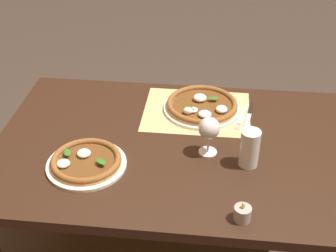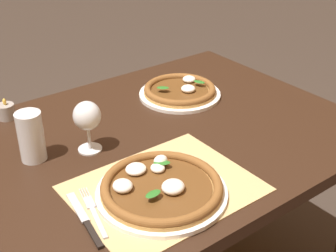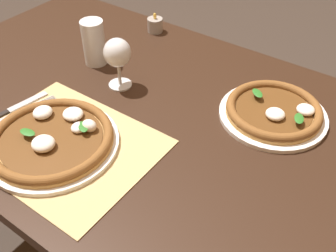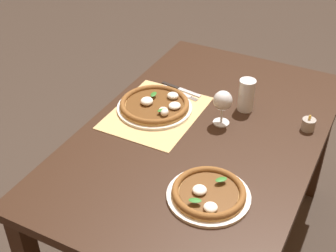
{
  "view_description": "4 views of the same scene",
  "coord_description": "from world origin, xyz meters",
  "px_view_note": "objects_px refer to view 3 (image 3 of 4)",
  "views": [
    {
      "loc": [
        -0.1,
        1.46,
        1.82
      ],
      "look_at": [
        0.06,
        -0.01,
        0.81
      ],
      "focal_mm": 50.0,
      "sensor_mm": 36.0,
      "label": 1
    },
    {
      "loc": [
        -0.61,
        -1.02,
        1.46
      ],
      "look_at": [
        0.13,
        -0.04,
        0.79
      ],
      "focal_mm": 50.0,
      "sensor_mm": 36.0,
      "label": 2
    },
    {
      "loc": [
        0.59,
        -0.67,
        1.43
      ],
      "look_at": [
        0.18,
        -0.09,
        0.81
      ],
      "focal_mm": 42.0,
      "sensor_mm": 36.0,
      "label": 3
    },
    {
      "loc": [
        1.45,
        0.59,
        1.88
      ],
      "look_at": [
        0.15,
        -0.08,
        0.84
      ],
      "focal_mm": 50.0,
      "sensor_mm": 36.0,
      "label": 4
    }
  ],
  "objects_px": {
    "pizza_near": "(52,139)",
    "votive_candle": "(155,25)",
    "pint_glass": "(94,43)",
    "wine_glass": "(117,55)",
    "knife": "(13,109)",
    "fork": "(23,111)",
    "pizza_far": "(274,111)"
  },
  "relations": [
    {
      "from": "pizza_near",
      "to": "votive_candle",
      "type": "height_order",
      "value": "votive_candle"
    },
    {
      "from": "pint_glass",
      "to": "wine_glass",
      "type": "bearing_deg",
      "value": -19.75
    },
    {
      "from": "knife",
      "to": "wine_glass",
      "type": "bearing_deg",
      "value": 58.71
    },
    {
      "from": "pizza_near",
      "to": "votive_candle",
      "type": "xyz_separation_m",
      "value": [
        -0.16,
        0.63,
        0.0
      ]
    },
    {
      "from": "wine_glass",
      "to": "pizza_near",
      "type": "bearing_deg",
      "value": -82.85
    },
    {
      "from": "knife",
      "to": "pint_glass",
      "type": "bearing_deg",
      "value": 87.53
    },
    {
      "from": "fork",
      "to": "knife",
      "type": "xyz_separation_m",
      "value": [
        -0.03,
        -0.01,
        0.0
      ]
    },
    {
      "from": "wine_glass",
      "to": "knife",
      "type": "xyz_separation_m",
      "value": [
        -0.16,
        -0.27,
        -0.1
      ]
    },
    {
      "from": "knife",
      "to": "votive_candle",
      "type": "distance_m",
      "value": 0.61
    },
    {
      "from": "pizza_near",
      "to": "knife",
      "type": "xyz_separation_m",
      "value": [
        -0.2,
        0.03,
        -0.02
      ]
    },
    {
      "from": "pint_glass",
      "to": "knife",
      "type": "height_order",
      "value": "pint_glass"
    },
    {
      "from": "pizza_far",
      "to": "fork",
      "type": "relative_size",
      "value": 1.47
    },
    {
      "from": "pizza_near",
      "to": "pizza_far",
      "type": "height_order",
      "value": "pizza_near"
    },
    {
      "from": "wine_glass",
      "to": "pint_glass",
      "type": "distance_m",
      "value": 0.16
    },
    {
      "from": "wine_glass",
      "to": "pint_glass",
      "type": "height_order",
      "value": "wine_glass"
    },
    {
      "from": "pizza_near",
      "to": "pint_glass",
      "type": "bearing_deg",
      "value": 117.9
    },
    {
      "from": "fork",
      "to": "knife",
      "type": "height_order",
      "value": "knife"
    },
    {
      "from": "pizza_far",
      "to": "wine_glass",
      "type": "height_order",
      "value": "wine_glass"
    },
    {
      "from": "pizza_far",
      "to": "pint_glass",
      "type": "relative_size",
      "value": 2.02
    },
    {
      "from": "pizza_far",
      "to": "wine_glass",
      "type": "bearing_deg",
      "value": -163.54
    },
    {
      "from": "wine_glass",
      "to": "votive_candle",
      "type": "distance_m",
      "value": 0.37
    },
    {
      "from": "wine_glass",
      "to": "votive_candle",
      "type": "bearing_deg",
      "value": 109.89
    },
    {
      "from": "knife",
      "to": "votive_candle",
      "type": "relative_size",
      "value": 2.99
    },
    {
      "from": "pizza_far",
      "to": "wine_glass",
      "type": "relative_size",
      "value": 1.89
    },
    {
      "from": "knife",
      "to": "votive_candle",
      "type": "xyz_separation_m",
      "value": [
        0.04,
        0.6,
        0.02
      ]
    },
    {
      "from": "fork",
      "to": "votive_candle",
      "type": "xyz_separation_m",
      "value": [
        0.01,
        0.59,
        0.02
      ]
    },
    {
      "from": "pizza_near",
      "to": "votive_candle",
      "type": "bearing_deg",
      "value": 104.08
    },
    {
      "from": "pizza_far",
      "to": "fork",
      "type": "height_order",
      "value": "pizza_far"
    },
    {
      "from": "wine_glass",
      "to": "votive_candle",
      "type": "xyz_separation_m",
      "value": [
        -0.12,
        0.34,
        -0.08
      ]
    },
    {
      "from": "pizza_near",
      "to": "fork",
      "type": "distance_m",
      "value": 0.18
    },
    {
      "from": "pizza_far",
      "to": "votive_candle",
      "type": "xyz_separation_m",
      "value": [
        -0.56,
        0.21,
        0.0
      ]
    },
    {
      "from": "fork",
      "to": "wine_glass",
      "type": "bearing_deg",
      "value": 62.7
    }
  ]
}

